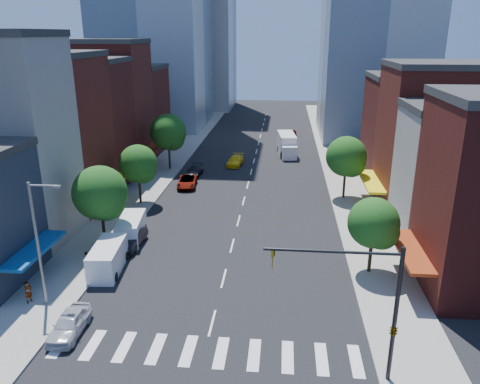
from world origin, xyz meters
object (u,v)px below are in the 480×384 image
object	(u,v)px
pedestrian_near	(28,292)
pedestrian_far	(87,262)
traffic_car_far	(292,133)
box_truck	(287,145)
taxi	(235,161)
parked_car_third	(187,182)
traffic_car_oncoming	(286,151)
parked_car_rear	(194,171)
parked_car_front	(69,324)
parked_car_second	(132,239)
cargo_van_far	(131,229)
cargo_van_near	(107,259)

from	to	relation	value
pedestrian_near	pedestrian_far	size ratio (longest dim) A/B	0.96
traffic_car_far	box_truck	distance (m)	13.87
taxi	parked_car_third	bearing A→B (deg)	-108.67
parked_car_third	traffic_car_oncoming	bearing A→B (deg)	48.08
traffic_car_oncoming	pedestrian_far	xyz separation A→B (m)	(-15.74, -39.58, 0.18)
parked_car_third	parked_car_rear	distance (m)	4.80
taxi	traffic_car_oncoming	xyz separation A→B (m)	(7.31, 6.26, 0.13)
box_truck	pedestrian_far	world-z (taller)	box_truck
box_truck	pedestrian_far	bearing A→B (deg)	-117.98
parked_car_front	parked_car_rear	bearing A→B (deg)	86.24
parked_car_second	traffic_car_oncoming	size ratio (longest dim) A/B	0.91
parked_car_front	pedestrian_far	xyz separation A→B (m)	(-2.09, 7.87, 0.27)
cargo_van_far	traffic_car_far	distance (m)	50.18
cargo_van_near	pedestrian_far	xyz separation A→B (m)	(-1.54, -0.41, -0.11)
traffic_car_oncoming	traffic_car_far	world-z (taller)	traffic_car_oncoming
parked_car_third	pedestrian_near	world-z (taller)	pedestrian_near
traffic_car_oncoming	box_truck	world-z (taller)	box_truck
cargo_van_near	traffic_car_oncoming	bearing A→B (deg)	64.44
box_truck	parked_car_front	bearing A→B (deg)	-112.47
parked_car_rear	parked_car_front	bearing A→B (deg)	-87.93
parked_car_third	traffic_car_oncoming	size ratio (longest dim) A/B	0.98
taxi	parked_car_front	bearing A→B (deg)	-92.57
parked_car_front	cargo_van_far	bearing A→B (deg)	90.88
cargo_van_far	traffic_car_far	size ratio (longest dim) A/B	1.35
parked_car_front	taxi	xyz separation A→B (m)	(6.33, 41.20, -0.04)
taxi	traffic_car_far	world-z (taller)	taxi
traffic_car_oncoming	box_truck	distance (m)	1.16
box_truck	pedestrian_far	size ratio (longest dim) A/B	4.88
traffic_car_far	pedestrian_near	world-z (taller)	pedestrian_near
parked_car_second	cargo_van_near	xyz separation A→B (m)	(-0.46, -4.68, 0.37)
parked_car_second	pedestrian_near	bearing A→B (deg)	-112.06
traffic_car_far	box_truck	size ratio (longest dim) A/B	0.47
parked_car_front	parked_car_second	world-z (taller)	parked_car_second
traffic_car_far	pedestrian_far	xyz separation A→B (m)	(-16.92, -54.28, 0.33)
cargo_van_far	parked_car_third	bearing A→B (deg)	75.90
cargo_van_near	traffic_car_oncoming	world-z (taller)	cargo_van_near
parked_car_second	cargo_van_far	size ratio (longest dim) A/B	0.85
cargo_van_near	box_truck	size ratio (longest dim) A/B	0.66
parked_car_front	pedestrian_near	bearing A→B (deg)	143.55
pedestrian_far	box_truck	bearing A→B (deg)	152.87
parked_car_second	traffic_car_far	xyz separation A→B (m)	(14.92, 49.19, -0.07)
parked_car_front	pedestrian_near	distance (m)	5.37
parked_car_rear	pedestrian_far	bearing A→B (deg)	-92.91
traffic_car_far	pedestrian_far	world-z (taller)	pedestrian_far
traffic_car_far	parked_car_third	bearing A→B (deg)	66.76
parked_car_front	taxi	distance (m)	41.68
parked_car_rear	traffic_car_far	distance (m)	30.03
parked_car_front	cargo_van_near	xyz separation A→B (m)	(-0.56, 8.28, 0.38)
parked_car_third	pedestrian_far	xyz separation A→B (m)	(-3.48, -22.63, 0.33)
cargo_van_near	cargo_van_far	distance (m)	6.12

